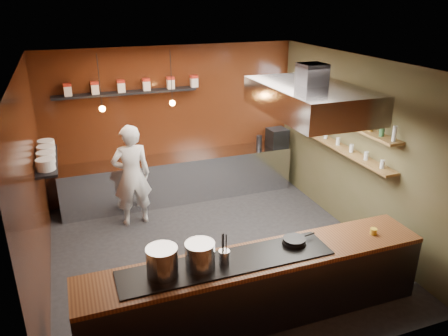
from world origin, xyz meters
name	(u,v)px	position (x,y,z in m)	size (l,w,h in m)	color
floor	(216,253)	(0.00, 0.00, 0.00)	(5.00, 5.00, 0.00)	black
back_wall	(174,123)	(0.00, 2.50, 1.50)	(5.00, 5.00, 0.00)	#341409
left_wall	(34,191)	(-2.50, 0.00, 1.50)	(5.00, 5.00, 0.00)	#341409
right_wall	(356,148)	(2.50, 0.00, 1.50)	(5.00, 5.00, 0.00)	#4D4C2C
ceiling	(214,64)	(0.00, 0.00, 3.00)	(5.00, 5.00, 0.00)	silver
window_pane	(304,102)	(2.45, 1.70, 1.90)	(1.00, 1.00, 0.00)	white
prep_counter	(180,178)	(0.00, 2.17, 0.45)	(4.60, 0.65, 0.90)	silver
pass_counter	(257,287)	(0.00, -1.60, 0.47)	(4.40, 0.72, 0.94)	#38383D
tin_shelf	(126,93)	(-0.90, 2.36, 2.20)	(2.60, 0.26, 0.04)	black
plate_shelf	(47,160)	(-2.34, 1.00, 1.55)	(0.30, 1.40, 0.04)	black
bottle_shelf_upper	(340,120)	(2.34, 0.30, 1.92)	(0.26, 2.80, 0.04)	olive
bottle_shelf_lower	(338,146)	(2.34, 0.30, 1.45)	(0.26, 2.80, 0.04)	olive
extractor_hood	(310,99)	(1.30, -0.40, 2.51)	(1.20, 2.00, 0.72)	#38383D
pendant_left	(102,106)	(-1.40, 1.70, 2.15)	(0.10, 0.10, 0.95)	black
pendant_right	(172,100)	(-0.20, 1.70, 2.15)	(0.10, 0.10, 0.95)	black
storage_tins	(134,85)	(-0.75, 2.36, 2.33)	(2.43, 0.13, 0.22)	beige
plate_stacks	(46,154)	(-2.34, 1.00, 1.65)	(0.26, 1.16, 0.16)	white
bottles	(341,111)	(2.34, 0.30, 2.06)	(0.06, 2.66, 0.24)	silver
wine_glasses	(338,141)	(2.34, 0.30, 1.53)	(0.07, 2.37, 0.13)	silver
stockpot_large	(162,262)	(-1.18, -1.59, 1.11)	(0.36, 0.36, 0.35)	#B2B4B9
stockpot_small	(200,256)	(-0.74, -1.60, 1.10)	(0.35, 0.35, 0.33)	#B9BCC0
utensil_crock	(224,257)	(-0.45, -1.62, 1.03)	(0.13, 0.13, 0.17)	silver
frying_pan	(294,241)	(0.54, -1.51, 0.98)	(0.48, 0.31, 0.08)	black
butter_jar	(373,231)	(1.65, -1.64, 0.96)	(0.09, 0.09, 0.08)	gold
espresso_machine	(277,137)	(2.10, 2.09, 1.09)	(0.38, 0.36, 0.38)	black
chef	(132,176)	(-1.04, 1.47, 0.93)	(0.68, 0.44, 1.85)	white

